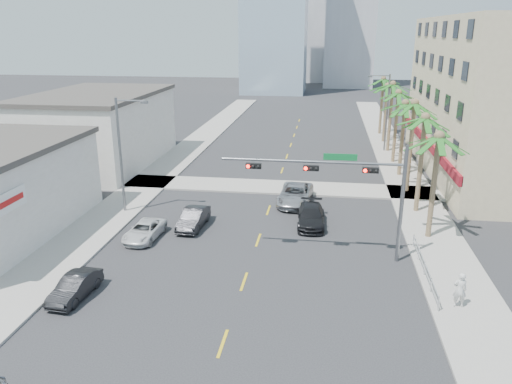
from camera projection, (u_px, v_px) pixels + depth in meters
The scene contains 24 objects.
ground at pixel (231, 320), 24.85m from camera, with size 260.00×260.00×0.00m, color #262628.
sidewalk_right at pixel (415, 200), 42.04m from camera, with size 4.00×120.00×0.15m, color gray.
sidewalk_left at pixel (142, 188), 45.25m from camera, with size 4.00×120.00×0.15m, color gray.
sidewalk_cross at pixel (276, 187), 45.53m from camera, with size 80.00×4.00×0.15m, color gray.
building_left_far at pixel (99, 131), 52.69m from camera, with size 11.00×18.00×7.20m, color beige.
tower_far_center at pixel (305, 2), 136.39m from camera, with size 16.00×16.00×42.00m, color #ADADB2.
traffic_signal_mast at pixel (349, 182), 29.99m from camera, with size 11.12×0.54×7.20m.
palm_tree_0 at pixel (439, 138), 32.39m from camera, with size 4.80×4.80×7.80m.
palm_tree_1 at pixel (425, 119), 37.18m from camera, with size 4.80×4.80×8.16m.
palm_tree_2 at pixel (415, 104), 41.97m from camera, with size 4.80×4.80×8.52m.
palm_tree_3 at pixel (405, 104), 47.08m from camera, with size 4.80×4.80×7.80m.
palm_tree_4 at pixel (398, 94), 51.86m from camera, with size 4.80×4.80×8.16m.
palm_tree_5 at pixel (393, 85), 56.65m from camera, with size 4.80×4.80×8.52m.
palm_tree_6 at pixel (387, 86), 61.76m from camera, with size 4.80×4.80×7.80m.
palm_tree_7 at pixel (383, 79), 66.55m from camera, with size 4.80×4.80×8.16m.
streetlight_left at pixel (122, 150), 37.93m from camera, with size 2.55×0.25×9.00m.
streetlight_right at pixel (385, 109), 57.58m from camera, with size 2.55×0.25×9.00m.
guardrail at pixel (425, 267), 28.91m from camera, with size 0.08×8.08×1.00m.
car_parked_mid at pixel (75, 287), 26.75m from camera, with size 1.32×3.78×1.24m, color black.
car_parked_far at pixel (144, 231), 34.32m from camera, with size 1.93×4.19×1.16m, color silver.
car_lane_left at pixel (193, 218), 36.29m from camera, with size 1.47×4.21×1.39m, color black.
car_lane_center at pixel (295, 194), 41.25m from camera, with size 2.59×5.61×1.56m, color #ADACB1.
car_lane_right at pixel (311, 216), 36.68m from camera, with size 1.96×4.82×1.40m, color black.
pedestrian at pixel (460, 290), 25.50m from camera, with size 0.69×0.45×1.89m, color silver.
Camera 1 is at (4.28, -21.25, 13.76)m, focal length 35.00 mm.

